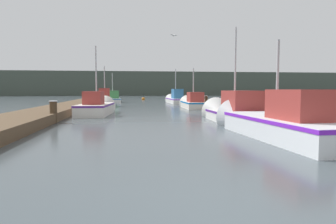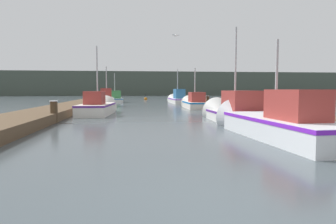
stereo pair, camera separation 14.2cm
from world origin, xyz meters
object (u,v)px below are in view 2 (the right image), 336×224
fishing_boat_2 (99,107)px  fishing_boat_3 (194,103)px  fishing_boat_5 (177,99)px  fishing_boat_1 (232,112)px  fishing_boat_0 (271,122)px  fishing_boat_6 (115,98)px  seagull_lead (176,35)px  mooring_piling_1 (54,112)px  channel_buoy (146,99)px  fishing_boat_4 (107,100)px  mooring_piling_0 (208,102)px

fishing_boat_2 → fishing_boat_3: fishing_boat_2 is taller
fishing_boat_2 → fishing_boat_5: 15.37m
fishing_boat_1 → fishing_boat_5: 18.68m
fishing_boat_0 → fishing_boat_6: (-6.52, 26.79, -0.05)m
fishing_boat_3 → seagull_lead: seagull_lead is taller
fishing_boat_5 → fishing_boat_6: size_ratio=1.02×
fishing_boat_2 → fishing_boat_5: fishing_boat_2 is taller
mooring_piling_1 → seagull_lead: bearing=52.3°
fishing_boat_1 → channel_buoy: size_ratio=5.77×
fishing_boat_0 → mooring_piling_1: 9.01m
fishing_boat_6 → fishing_boat_4: bearing=-96.6°
fishing_boat_6 → channel_buoy: size_ratio=6.18×
fishing_boat_2 → fishing_boat_4: size_ratio=0.98×
fishing_boat_5 → mooring_piling_0: (1.11, -9.01, 0.05)m
fishing_boat_1 → seagull_lead: bearing=99.1°
fishing_boat_1 → fishing_boat_4: size_ratio=1.03×
fishing_boat_0 → fishing_boat_6: 27.57m
mooring_piling_1 → channel_buoy: bearing=79.8°
fishing_boat_5 → mooring_piling_0: 9.08m
fishing_boat_1 → mooring_piling_0: fishing_boat_1 is taller
fishing_boat_3 → fishing_boat_5: (-0.09, 8.63, 0.05)m
fishing_boat_1 → fishing_boat_4: bearing=116.1°
fishing_boat_0 → fishing_boat_1: (0.20, 4.30, -0.02)m
channel_buoy → seagull_lead: 20.50m
fishing_boat_2 → fishing_boat_5: size_ratio=0.88×
fishing_boat_2 → fishing_boat_4: (-0.37, 9.28, 0.09)m
fishing_boat_0 → fishing_boat_3: 14.36m
fishing_boat_2 → fishing_boat_5: bearing=68.3°
mooring_piling_1 → fishing_boat_0: bearing=-30.9°
mooring_piling_0 → mooring_piling_1: 13.13m
mooring_piling_1 → fishing_boat_1: bearing=-2.3°
fishing_boat_3 → mooring_piling_0: (1.02, -0.38, 0.10)m
fishing_boat_1 → seagull_lead: (-1.40, 8.78, 4.96)m
fishing_boat_4 → fishing_boat_6: fishing_boat_4 is taller
fishing_boat_5 → mooring_piling_1: size_ratio=6.23×
fishing_boat_2 → seagull_lead: bearing=41.5°
mooring_piling_1 → mooring_piling_0: bearing=45.4°
mooring_piling_0 → seagull_lead: seagull_lead is taller
fishing_boat_0 → fishing_boat_6: bearing=100.1°
fishing_boat_0 → fishing_boat_2: size_ratio=1.19×
fishing_boat_1 → fishing_boat_6: 23.47m
mooring_piling_0 → fishing_boat_0: bearing=-96.1°
fishing_boat_3 → mooring_piling_0: fishing_boat_3 is taller
fishing_boat_4 → fishing_boat_0: bearing=-73.5°
fishing_boat_6 → mooring_piling_1: fishing_boat_6 is taller
fishing_boat_1 → fishing_boat_4: fishing_boat_1 is taller
fishing_boat_5 → fishing_boat_4: bearing=-149.0°
fishing_boat_4 → seagull_lead: size_ratio=9.65×
channel_buoy → seagull_lead: (1.45, -19.76, 5.25)m
fishing_boat_2 → fishing_boat_6: (-0.19, 17.63, -0.03)m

